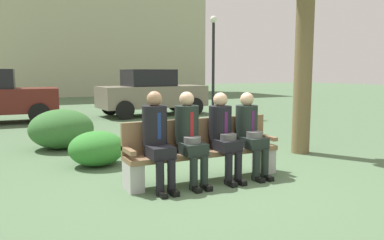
{
  "coord_description": "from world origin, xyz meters",
  "views": [
    {
      "loc": [
        -2.62,
        -4.57,
        1.59
      ],
      "look_at": [
        -0.05,
        0.58,
        0.85
      ],
      "focal_mm": 35.11,
      "sensor_mm": 36.0,
      "label": 1
    }
  ],
  "objects_px": {
    "shrub_near_bench": "(97,148)",
    "building_backdrop": "(89,14)",
    "seated_man_centerright": "(223,132)",
    "seated_man_rightmost": "(250,130)",
    "parked_car_far": "(152,93)",
    "seated_man_leftmost": "(157,135)",
    "shrub_mid_lawn": "(62,129)",
    "seated_man_centerleft": "(190,133)",
    "street_lamp": "(213,56)",
    "park_bench": "(202,150)"
  },
  "relations": [
    {
      "from": "seated_man_centerleft",
      "to": "seated_man_rightmost",
      "type": "bearing_deg",
      "value": -0.21
    },
    {
      "from": "shrub_near_bench",
      "to": "park_bench",
      "type": "bearing_deg",
      "value": -51.36
    },
    {
      "from": "seated_man_centerleft",
      "to": "street_lamp",
      "type": "bearing_deg",
      "value": 57.89
    },
    {
      "from": "seated_man_leftmost",
      "to": "seated_man_centerleft",
      "type": "height_order",
      "value": "seated_man_leftmost"
    },
    {
      "from": "street_lamp",
      "to": "seated_man_leftmost",
      "type": "bearing_deg",
      "value": -124.96
    },
    {
      "from": "seated_man_rightmost",
      "to": "shrub_near_bench",
      "type": "distance_m",
      "value": 2.61
    },
    {
      "from": "seated_man_centerleft",
      "to": "shrub_mid_lawn",
      "type": "xyz_separation_m",
      "value": [
        -1.28,
        3.45,
        -0.32
      ]
    },
    {
      "from": "park_bench",
      "to": "street_lamp",
      "type": "xyz_separation_m",
      "value": [
        4.02,
        6.71,
        1.72
      ]
    },
    {
      "from": "shrub_mid_lawn",
      "to": "street_lamp",
      "type": "distance_m",
      "value": 6.75
    },
    {
      "from": "street_lamp",
      "to": "seated_man_centerright",
      "type": "bearing_deg",
      "value": -118.64
    },
    {
      "from": "seated_man_leftmost",
      "to": "shrub_mid_lawn",
      "type": "bearing_deg",
      "value": 102.95
    },
    {
      "from": "seated_man_leftmost",
      "to": "shrub_mid_lawn",
      "type": "relative_size",
      "value": 1.02
    },
    {
      "from": "shrub_near_bench",
      "to": "building_backdrop",
      "type": "bearing_deg",
      "value": 78.59
    },
    {
      "from": "seated_man_centerright",
      "to": "seated_man_rightmost",
      "type": "height_order",
      "value": "seated_man_centerright"
    },
    {
      "from": "seated_man_rightmost",
      "to": "parked_car_far",
      "type": "distance_m",
      "value": 8.49
    },
    {
      "from": "seated_man_centerleft",
      "to": "street_lamp",
      "type": "distance_m",
      "value": 8.2
    },
    {
      "from": "seated_man_leftmost",
      "to": "shrub_near_bench",
      "type": "bearing_deg",
      "value": 105.51
    },
    {
      "from": "park_bench",
      "to": "shrub_near_bench",
      "type": "xyz_separation_m",
      "value": [
        -1.22,
        1.53,
        -0.14
      ]
    },
    {
      "from": "seated_man_rightmost",
      "to": "building_backdrop",
      "type": "xyz_separation_m",
      "value": [
        2.35,
        23.09,
        4.94
      ]
    },
    {
      "from": "seated_man_centerright",
      "to": "shrub_near_bench",
      "type": "distance_m",
      "value": 2.28
    },
    {
      "from": "seated_man_leftmost",
      "to": "shrub_mid_lawn",
      "type": "distance_m",
      "value": 3.55
    },
    {
      "from": "shrub_mid_lawn",
      "to": "building_backdrop",
      "type": "bearing_deg",
      "value": 76.66
    },
    {
      "from": "shrub_mid_lawn",
      "to": "street_lamp",
      "type": "xyz_separation_m",
      "value": [
        5.57,
        3.39,
        1.75
      ]
    },
    {
      "from": "park_bench",
      "to": "parked_car_far",
      "type": "height_order",
      "value": "parked_car_far"
    },
    {
      "from": "park_bench",
      "to": "seated_man_leftmost",
      "type": "bearing_deg",
      "value": -170.54
    },
    {
      "from": "shrub_near_bench",
      "to": "building_backdrop",
      "type": "height_order",
      "value": "building_backdrop"
    },
    {
      "from": "seated_man_leftmost",
      "to": "seated_man_rightmost",
      "type": "relative_size",
      "value": 1.04
    },
    {
      "from": "park_bench",
      "to": "building_backdrop",
      "type": "bearing_deg",
      "value": 82.3
    },
    {
      "from": "shrub_near_bench",
      "to": "building_backdrop",
      "type": "relative_size",
      "value": 0.06
    },
    {
      "from": "park_bench",
      "to": "parked_car_far",
      "type": "relative_size",
      "value": 0.59
    },
    {
      "from": "seated_man_centerright",
      "to": "building_backdrop",
      "type": "bearing_deg",
      "value": 83.03
    },
    {
      "from": "seated_man_centerleft",
      "to": "seated_man_rightmost",
      "type": "xyz_separation_m",
      "value": [
        1.03,
        -0.0,
        -0.02
      ]
    },
    {
      "from": "seated_man_centerright",
      "to": "shrub_near_bench",
      "type": "bearing_deg",
      "value": 132.04
    },
    {
      "from": "seated_man_centerright",
      "to": "shrub_mid_lawn",
      "type": "bearing_deg",
      "value": 117.94
    },
    {
      "from": "seated_man_leftmost",
      "to": "parked_car_far",
      "type": "distance_m",
      "value": 8.88
    },
    {
      "from": "seated_man_centerleft",
      "to": "seated_man_centerright",
      "type": "bearing_deg",
      "value": -0.27
    },
    {
      "from": "park_bench",
      "to": "shrub_near_bench",
      "type": "distance_m",
      "value": 1.96
    },
    {
      "from": "seated_man_leftmost",
      "to": "seated_man_rightmost",
      "type": "distance_m",
      "value": 1.52
    },
    {
      "from": "parked_car_far",
      "to": "street_lamp",
      "type": "relative_size",
      "value": 1.14
    },
    {
      "from": "shrub_mid_lawn",
      "to": "building_backdrop",
      "type": "relative_size",
      "value": 0.08
    },
    {
      "from": "seated_man_centerleft",
      "to": "shrub_mid_lawn",
      "type": "bearing_deg",
      "value": 110.31
    },
    {
      "from": "seated_man_centerright",
      "to": "parked_car_far",
      "type": "distance_m",
      "value": 8.59
    },
    {
      "from": "parked_car_far",
      "to": "shrub_near_bench",
      "type": "bearing_deg",
      "value": -117.61
    },
    {
      "from": "street_lamp",
      "to": "shrub_near_bench",
      "type": "bearing_deg",
      "value": -135.3
    },
    {
      "from": "street_lamp",
      "to": "building_backdrop",
      "type": "relative_size",
      "value": 0.22
    },
    {
      "from": "shrub_mid_lawn",
      "to": "parked_car_far",
      "type": "height_order",
      "value": "parked_car_far"
    },
    {
      "from": "shrub_mid_lawn",
      "to": "seated_man_centerright",
      "type": "bearing_deg",
      "value": -62.06
    },
    {
      "from": "seated_man_centerright",
      "to": "parked_car_far",
      "type": "xyz_separation_m",
      "value": [
        2.0,
        8.35,
        0.12
      ]
    },
    {
      "from": "seated_man_leftmost",
      "to": "building_backdrop",
      "type": "xyz_separation_m",
      "value": [
        3.86,
        23.08,
        4.9
      ]
    },
    {
      "from": "seated_man_rightmost",
      "to": "shrub_mid_lawn",
      "type": "height_order",
      "value": "seated_man_rightmost"
    }
  ]
}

